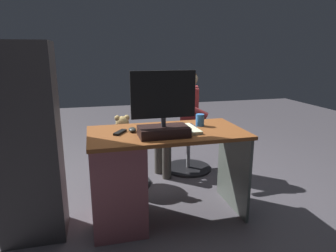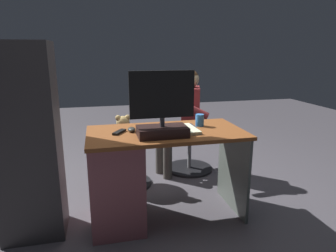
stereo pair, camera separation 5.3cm
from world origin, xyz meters
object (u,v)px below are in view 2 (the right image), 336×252
at_px(desk, 128,175).
at_px(monitor, 162,116).
at_px(visitor_chair, 190,148).
at_px(office_chair_teddy, 124,162).
at_px(cup, 200,120).
at_px(teddy_bear, 123,131).
at_px(keyboard, 169,128).
at_px(tv_remote, 119,132).
at_px(computer_mouse, 132,129).
at_px(person, 184,114).

xyz_separation_m(desk, monitor, (-0.26, 0.13, 0.50)).
relative_size(desk, visitor_chair, 2.30).
bearing_deg(visitor_chair, monitor, 62.42).
height_order(office_chair_teddy, visitor_chair, same).
height_order(cup, teddy_bear, cup).
height_order(keyboard, tv_remote, keyboard).
bearing_deg(tv_remote, computer_mouse, -134.99).
relative_size(keyboard, office_chair_teddy, 0.76).
xyz_separation_m(keyboard, cup, (-0.27, -0.04, 0.04)).
bearing_deg(keyboard, office_chair_teddy, -62.14).
bearing_deg(teddy_bear, person, -163.56).
xyz_separation_m(computer_mouse, visitor_chair, (-0.77, -0.88, -0.51)).
xyz_separation_m(cup, office_chair_teddy, (0.61, -0.59, -0.55)).
bearing_deg(monitor, cup, -148.55).
xyz_separation_m(teddy_bear, visitor_chair, (-0.78, -0.23, -0.32)).
height_order(computer_mouse, office_chair_teddy, computer_mouse).
height_order(monitor, person, monitor).
bearing_deg(person, desk, 50.83).
relative_size(teddy_bear, person, 0.26).
relative_size(desk, teddy_bear, 4.09).
relative_size(monitor, cup, 4.79).
xyz_separation_m(keyboard, teddy_bear, (0.33, -0.64, -0.18)).
height_order(desk, person, person).
height_order(computer_mouse, visitor_chair, computer_mouse).
height_order(keyboard, office_chair_teddy, keyboard).
bearing_deg(office_chair_teddy, monitor, 105.60).
height_order(desk, teddy_bear, teddy_bear).
relative_size(monitor, teddy_bear, 1.60).
height_order(desk, keyboard, keyboard).
xyz_separation_m(office_chair_teddy, person, (-0.71, -0.22, 0.43)).
height_order(keyboard, cup, cup).
bearing_deg(desk, keyboard, -170.76).
height_order(keyboard, person, person).
distance_m(cup, person, 0.82).
height_order(monitor, keyboard, monitor).
bearing_deg(office_chair_teddy, desk, 87.64).
bearing_deg(keyboard, cup, -172.27).
relative_size(monitor, office_chair_teddy, 0.88).
distance_m(teddy_bear, person, 0.75).
bearing_deg(monitor, teddy_bear, -74.59).
distance_m(office_chair_teddy, person, 0.86).
bearing_deg(cup, office_chair_teddy, -44.21).
bearing_deg(monitor, tv_remote, -26.70).
relative_size(office_chair_teddy, teddy_bear, 1.81).
distance_m(office_chair_teddy, teddy_bear, 0.33).
distance_m(cup, office_chair_teddy, 1.01).
relative_size(desk, computer_mouse, 13.04).
xyz_separation_m(tv_remote, person, (-0.79, -0.88, -0.07)).
bearing_deg(teddy_bear, keyboard, 117.47).
xyz_separation_m(computer_mouse, office_chair_teddy, (0.02, -0.64, -0.52)).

